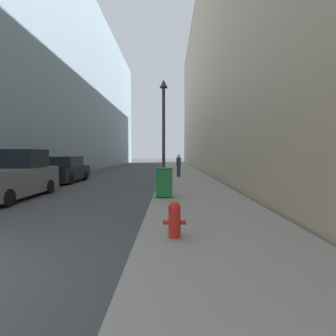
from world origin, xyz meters
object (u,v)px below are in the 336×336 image
object	(u,v)px
fire_hydrant	(175,219)
pickup_truck	(9,178)
trash_bin	(164,182)
pedestrian_on_sidewalk	(179,166)
parked_sedan_near	(66,170)
lamppost	(164,124)

from	to	relation	value
fire_hydrant	pickup_truck	distance (m)	8.82
pickup_truck	trash_bin	bearing A→B (deg)	-3.05
fire_hydrant	pedestrian_on_sidewalk	bearing A→B (deg)	87.75
fire_hydrant	parked_sedan_near	xyz separation A→B (m)	(-6.99, 11.90, 0.25)
lamppost	fire_hydrant	bearing A→B (deg)	-87.19
lamppost	pickup_truck	distance (m)	7.77
pickup_truck	parked_sedan_near	bearing A→B (deg)	90.98
trash_bin	lamppost	bearing A→B (deg)	91.71
pickup_truck	pedestrian_on_sidewalk	size ratio (longest dim) A/B	3.04
lamppost	parked_sedan_near	bearing A→B (deg)	155.65
parked_sedan_near	pedestrian_on_sidewalk	bearing A→B (deg)	19.13
lamppost	parked_sedan_near	size ratio (longest dim) A/B	1.24
pickup_truck	pedestrian_on_sidewalk	xyz separation A→B (m)	(7.45, 9.03, 0.10)
lamppost	pickup_truck	bearing A→B (deg)	-151.91
pedestrian_on_sidewalk	fire_hydrant	bearing A→B (deg)	-92.25
fire_hydrant	parked_sedan_near	bearing A→B (deg)	120.43
trash_bin	pickup_truck	distance (m)	6.57
fire_hydrant	lamppost	xyz separation A→B (m)	(-0.44, 8.94, 2.99)
fire_hydrant	pickup_truck	size ratio (longest dim) A/B	0.15
trash_bin	lamppost	xyz separation A→B (m)	(-0.11, 3.79, 2.78)
pickup_truck	pedestrian_on_sidewalk	world-z (taller)	pickup_truck
lamppost	pickup_truck	xyz separation A→B (m)	(-6.44, -3.44, -2.64)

